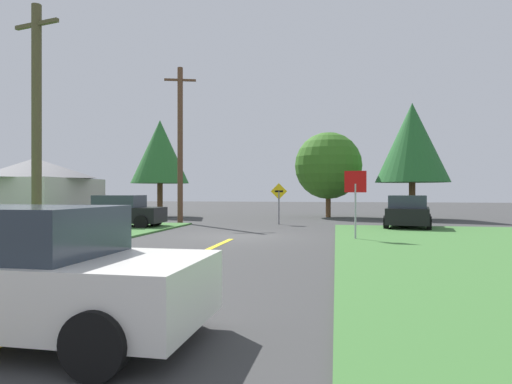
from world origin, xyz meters
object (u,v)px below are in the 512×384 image
object	(u,v)px
utility_pole_near	(37,123)
oak_tree_right	(160,152)
pine_tree_center	(328,166)
stop_sign	(355,191)
car_behind_on_main_road	(19,272)
utility_pole_mid	(180,143)
parked_car_near_building	(122,212)
car_on_crossroad	(408,212)
direction_sign	(279,199)
barn	(35,189)
oak_tree_left	(412,143)

from	to	relation	value
utility_pole_near	oak_tree_right	xyz separation A→B (m)	(-3.12, 17.63, 0.67)
pine_tree_center	oak_tree_right	bearing A→B (deg)	-173.14
stop_sign	car_behind_on_main_road	xyz separation A→B (m)	(-4.55, -11.82, -1.01)
utility_pole_near	utility_pole_mid	xyz separation A→B (m)	(0.55, 11.72, 0.59)
stop_sign	parked_car_near_building	distance (m)	11.98
car_on_crossroad	direction_sign	bearing A→B (deg)	86.06
parked_car_near_building	direction_sign	distance (m)	8.28
utility_pole_near	pine_tree_center	distance (m)	21.01
stop_sign	utility_pole_near	xyz separation A→B (m)	(-10.07, -4.03, 2.17)
pine_tree_center	oak_tree_right	size ratio (longest dim) A/B	0.86
car_on_crossroad	barn	xyz separation A→B (m)	(-22.08, 2.41, 1.14)
oak_tree_left	oak_tree_right	bearing A→B (deg)	-179.75
car_on_crossroad	parked_car_near_building	size ratio (longest dim) A/B	1.01
utility_pole_mid	oak_tree_right	world-z (taller)	utility_pole_mid
oak_tree_left	pine_tree_center	world-z (taller)	oak_tree_left
utility_pole_mid	oak_tree_left	world-z (taller)	utility_pole_mid
utility_pole_mid	pine_tree_center	distance (m)	11.11
parked_car_near_building	direction_sign	world-z (taller)	direction_sign
pine_tree_center	car_behind_on_main_road	bearing A→B (deg)	-97.04
stop_sign	oak_tree_left	bearing A→B (deg)	-102.40
car_on_crossroad	utility_pole_near	size ratio (longest dim) A/B	0.53
parked_car_near_building	oak_tree_left	size ratio (longest dim) A/B	0.53
car_on_crossroad	parked_car_near_building	xyz separation A→B (m)	(-13.99, -1.91, 0.00)
oak_tree_left	stop_sign	bearing A→B (deg)	-107.05
utility_pole_near	oak_tree_left	distance (m)	22.76
parked_car_near_building	pine_tree_center	bearing A→B (deg)	46.31
car_behind_on_main_road	pine_tree_center	size ratio (longest dim) A/B	0.76
utility_pole_mid	barn	world-z (taller)	utility_pole_mid
stop_sign	oak_tree_left	distance (m)	14.65
utility_pole_mid	oak_tree_right	distance (m)	6.95
stop_sign	car_behind_on_main_road	world-z (taller)	stop_sign
parked_car_near_building	direction_sign	size ratio (longest dim) A/B	1.78
parked_car_near_building	utility_pole_near	world-z (taller)	utility_pole_near
car_behind_on_main_road	utility_pole_mid	bearing A→B (deg)	105.29
parked_car_near_building	oak_tree_right	world-z (taller)	oak_tree_right
car_on_crossroad	pine_tree_center	world-z (taller)	pine_tree_center
direction_sign	utility_pole_mid	bearing A→B (deg)	178.98
stop_sign	car_behind_on_main_road	bearing A→B (deg)	73.57
stop_sign	oak_tree_right	xyz separation A→B (m)	(-13.18, 13.60, 2.84)
car_behind_on_main_road	oak_tree_right	xyz separation A→B (m)	(-8.63, 25.42, 3.85)
pine_tree_center	barn	distance (m)	19.36
oak_tree_left	barn	bearing A→B (deg)	-167.20
barn	direction_sign	bearing A→B (deg)	-2.74
pine_tree_center	barn	xyz separation A→B (m)	(-18.09, -6.71, -1.67)
stop_sign	oak_tree_left	world-z (taller)	oak_tree_left
car_on_crossroad	parked_car_near_building	bearing A→B (deg)	108.12
car_on_crossroad	utility_pole_near	bearing A→B (deg)	138.17
stop_sign	barn	size ratio (longest dim) A/B	0.40
stop_sign	direction_sign	size ratio (longest dim) A/B	1.13
direction_sign	oak_tree_right	xyz separation A→B (m)	(-9.39, 6.01, 3.26)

